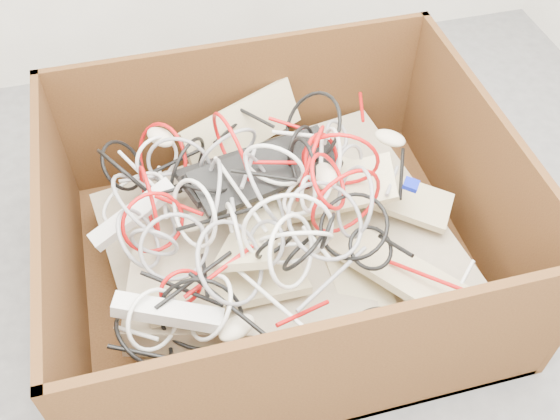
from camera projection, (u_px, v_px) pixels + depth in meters
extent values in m
plane|color=#4F4F51|center=(330.00, 321.00, 2.03)|extent=(3.00, 3.00, 0.00)
cube|color=#381F0E|center=(281.00, 270.00, 2.15)|extent=(1.34, 1.11, 0.03)
cube|color=#381F0E|center=(244.00, 108.00, 2.29)|extent=(1.34, 0.02, 0.56)
cube|color=#381F0E|center=(336.00, 378.00, 1.60)|extent=(1.34, 0.03, 0.56)
cube|color=#381F0E|center=(477.00, 180.00, 2.05)|extent=(0.02, 1.06, 0.56)
cube|color=#381F0E|center=(63.00, 262.00, 1.84)|extent=(0.02, 1.06, 0.56)
cube|color=tan|center=(280.00, 252.00, 2.11)|extent=(1.17, 1.01, 0.22)
cube|color=tan|center=(252.00, 263.00, 1.98)|extent=(0.84, 0.75, 0.23)
cube|color=beige|center=(221.00, 193.00, 2.12)|extent=(0.48, 0.27, 0.16)
cube|color=beige|center=(382.00, 191.00, 2.09)|extent=(0.47, 0.39, 0.08)
cube|color=beige|center=(353.00, 266.00, 1.94)|extent=(0.16, 0.46, 0.07)
cube|color=beige|center=(227.00, 289.00, 1.81)|extent=(0.46, 0.18, 0.10)
cube|color=beige|center=(393.00, 267.00, 1.87)|extent=(0.39, 0.47, 0.11)
cube|color=beige|center=(242.00, 126.00, 2.16)|extent=(0.45, 0.29, 0.16)
cube|color=beige|center=(262.00, 223.00, 1.90)|extent=(0.36, 0.45, 0.21)
cube|color=beige|center=(323.00, 192.00, 2.00)|extent=(0.46, 0.26, 0.20)
cube|color=black|center=(252.00, 167.00, 1.98)|extent=(0.48, 0.29, 0.08)
cube|color=black|center=(266.00, 170.00, 1.92)|extent=(0.48, 0.28, 0.07)
ellipsoid|color=beige|center=(193.00, 222.00, 1.89)|extent=(0.11, 0.07, 0.04)
ellipsoid|color=beige|center=(390.00, 138.00, 2.08)|extent=(0.12, 0.12, 0.04)
ellipsoid|color=beige|center=(237.00, 328.00, 1.66)|extent=(0.12, 0.10, 0.04)
ellipsoid|color=beige|center=(326.00, 176.00, 1.83)|extent=(0.07, 0.11, 0.04)
ellipsoid|color=beige|center=(161.00, 137.00, 2.00)|extent=(0.11, 0.12, 0.04)
ellipsoid|color=black|center=(375.00, 318.00, 1.70)|extent=(0.11, 0.07, 0.04)
cube|color=silver|center=(133.00, 214.00, 1.87)|extent=(0.28, 0.16, 0.12)
cube|color=silver|center=(168.00, 313.00, 1.65)|extent=(0.29, 0.15, 0.10)
cube|color=#0C1BBB|center=(411.00, 185.00, 1.94)|extent=(0.06, 0.06, 0.03)
torus|color=black|center=(128.00, 175.00, 1.98)|extent=(0.18, 0.31, 0.30)
torus|color=#B50C0D|center=(340.00, 160.00, 1.88)|extent=(0.25, 0.13, 0.27)
torus|color=#B50C0D|center=(153.00, 223.00, 1.80)|extent=(0.24, 0.11, 0.24)
torus|color=gray|center=(325.00, 220.00, 1.71)|extent=(0.27, 0.24, 0.17)
torus|color=#B50C0D|center=(162.00, 159.00, 2.02)|extent=(0.21, 0.23, 0.27)
torus|color=silver|center=(210.00, 307.00, 1.69)|extent=(0.19, 0.26, 0.20)
torus|color=black|center=(303.00, 251.00, 1.71)|extent=(0.18, 0.13, 0.17)
torus|color=silver|center=(292.00, 251.00, 1.65)|extent=(0.19, 0.22, 0.26)
torus|color=silver|center=(296.00, 239.00, 1.70)|extent=(0.26, 0.16, 0.23)
torus|color=silver|center=(133.00, 198.00, 1.93)|extent=(0.28, 0.28, 0.11)
torus|color=silver|center=(154.00, 320.00, 1.66)|extent=(0.16, 0.18, 0.21)
torus|color=gray|center=(210.00, 198.00, 1.81)|extent=(0.13, 0.32, 0.31)
torus|color=#B50C0D|center=(149.00, 202.00, 1.90)|extent=(0.05, 0.24, 0.24)
torus|color=gray|center=(179.00, 165.00, 1.98)|extent=(0.28, 0.12, 0.29)
torus|color=gray|center=(265.00, 189.00, 1.81)|extent=(0.14, 0.29, 0.27)
torus|color=black|center=(275.00, 245.00, 1.69)|extent=(0.17, 0.07, 0.16)
torus|color=#B50C0D|center=(231.00, 150.00, 1.92)|extent=(0.10, 0.28, 0.29)
torus|color=black|center=(354.00, 226.00, 1.74)|extent=(0.20, 0.23, 0.14)
torus|color=black|center=(328.00, 231.00, 1.72)|extent=(0.09, 0.13, 0.15)
torus|color=gray|center=(145.00, 206.00, 1.85)|extent=(0.21, 0.35, 0.29)
torus|color=black|center=(312.00, 128.00, 1.96)|extent=(0.22, 0.32, 0.26)
torus|color=silver|center=(235.00, 234.00, 1.79)|extent=(0.02, 0.25, 0.25)
torus|color=gray|center=(354.00, 202.00, 1.79)|extent=(0.10, 0.29, 0.28)
torus|color=#B50C0D|center=(310.00, 164.00, 1.88)|extent=(0.17, 0.29, 0.32)
torus|color=silver|center=(288.00, 230.00, 1.70)|extent=(0.35, 0.08, 0.35)
torus|color=black|center=(301.00, 149.00, 1.95)|extent=(0.13, 0.15, 0.19)
torus|color=#B50C0D|center=(346.00, 202.00, 1.82)|extent=(0.32, 0.09, 0.32)
torus|color=silver|center=(308.00, 194.00, 1.78)|extent=(0.10, 0.10, 0.12)
torus|color=gray|center=(349.00, 166.00, 1.96)|extent=(0.17, 0.11, 0.19)
torus|color=black|center=(205.00, 183.00, 1.89)|extent=(0.22, 0.20, 0.13)
torus|color=silver|center=(194.00, 214.00, 1.76)|extent=(0.14, 0.26, 0.25)
torus|color=silver|center=(307.00, 194.00, 1.84)|extent=(0.19, 0.20, 0.11)
torus|color=gray|center=(337.00, 135.00, 1.99)|extent=(0.10, 0.13, 0.11)
torus|color=black|center=(122.00, 166.00, 2.02)|extent=(0.15, 0.23, 0.20)
torus|color=black|center=(171.00, 189.00, 1.92)|extent=(0.16, 0.13, 0.11)
torus|color=black|center=(302.00, 163.00, 1.83)|extent=(0.05, 0.21, 0.21)
torus|color=black|center=(188.00, 166.00, 1.99)|extent=(0.18, 0.22, 0.27)
torus|color=#B50C0D|center=(322.00, 163.00, 1.87)|extent=(0.20, 0.16, 0.22)
torus|color=#B50C0D|center=(181.00, 288.00, 1.70)|extent=(0.15, 0.07, 0.14)
torus|color=black|center=(144.00, 338.00, 1.70)|extent=(0.18, 0.27, 0.21)
torus|color=#B50C0D|center=(328.00, 181.00, 1.77)|extent=(0.17, 0.22, 0.17)
torus|color=silver|center=(274.00, 166.00, 1.79)|extent=(0.22, 0.15, 0.25)
torus|color=gray|center=(154.00, 243.00, 1.75)|extent=(0.15, 0.09, 0.15)
torus|color=black|center=(200.00, 315.00, 1.69)|extent=(0.31, 0.13, 0.30)
torus|color=silver|center=(332.00, 155.00, 1.92)|extent=(0.04, 0.23, 0.23)
torus|color=gray|center=(231.00, 263.00, 1.67)|extent=(0.20, 0.28, 0.26)
torus|color=gray|center=(228.00, 151.00, 1.95)|extent=(0.27, 0.13, 0.28)
torus|color=gray|center=(266.00, 244.00, 1.75)|extent=(0.14, 0.20, 0.15)
torus|color=gray|center=(174.00, 247.00, 1.72)|extent=(0.26, 0.17, 0.22)
torus|color=silver|center=(157.00, 158.00, 2.00)|extent=(0.20, 0.11, 0.21)
torus|color=black|center=(371.00, 248.00, 1.74)|extent=(0.17, 0.15, 0.09)
torus|color=gray|center=(139.00, 238.00, 1.79)|extent=(0.15, 0.25, 0.21)
cylinder|color=black|center=(401.00, 173.00, 2.01)|extent=(0.10, 0.20, 0.02)
cylinder|color=black|center=(230.00, 129.00, 2.11)|extent=(0.14, 0.16, 0.05)
cylinder|color=#B50C0D|center=(270.00, 162.00, 1.88)|extent=(0.16, 0.03, 0.03)
cylinder|color=silver|center=(163.00, 192.00, 1.96)|extent=(0.02, 0.22, 0.02)
cylinder|color=silver|center=(268.00, 296.00, 1.68)|extent=(0.15, 0.26, 0.04)
cylinder|color=black|center=(264.00, 175.00, 1.79)|extent=(0.18, 0.07, 0.04)
cylinder|color=silver|center=(240.00, 194.00, 1.82)|extent=(0.11, 0.26, 0.09)
cylinder|color=#B50C0D|center=(219.00, 271.00, 1.71)|extent=(0.22, 0.11, 0.05)
cylinder|color=black|center=(182.00, 289.00, 1.70)|extent=(0.21, 0.14, 0.06)
cylinder|color=gray|center=(332.00, 278.00, 1.68)|extent=(0.25, 0.17, 0.02)
cylinder|color=silver|center=(301.00, 135.00, 1.92)|extent=(0.15, 0.13, 0.06)
cylinder|color=black|center=(177.00, 161.00, 2.02)|extent=(0.19, 0.06, 0.04)
cylinder|color=#B50C0D|center=(362.00, 107.00, 2.22)|extent=(0.06, 0.17, 0.03)
cylinder|color=gray|center=(248.00, 168.00, 1.84)|extent=(0.08, 0.13, 0.04)
cylinder|color=black|center=(205.00, 275.00, 1.72)|extent=(0.03, 0.18, 0.07)
cylinder|color=#B50C0D|center=(299.00, 128.00, 2.02)|extent=(0.18, 0.11, 0.05)
cylinder|color=black|center=(230.00, 306.00, 1.64)|extent=(0.18, 0.22, 0.08)
cylinder|color=black|center=(256.00, 118.00, 2.12)|extent=(0.11, 0.11, 0.03)
cylinder|color=black|center=(219.00, 218.00, 1.80)|extent=(0.25, 0.04, 0.08)
cylinder|color=black|center=(194.00, 279.00, 1.69)|extent=(0.23, 0.14, 0.02)
cylinder|color=black|center=(396.00, 246.00, 1.74)|extent=(0.06, 0.12, 0.05)
cylinder|color=black|center=(140.00, 353.00, 1.62)|extent=(0.16, 0.07, 0.06)
cylinder|color=#B50C0D|center=(432.00, 278.00, 1.77)|extent=(0.17, 0.22, 0.09)
cylinder|color=silver|center=(321.00, 155.00, 1.89)|extent=(0.06, 0.13, 0.02)
cylinder|color=gray|center=(235.00, 218.00, 1.79)|extent=(0.03, 0.13, 0.04)
cylinder|color=silver|center=(147.00, 179.00, 1.97)|extent=(0.16, 0.25, 0.06)
cylinder|color=#B50C0D|center=(179.00, 205.00, 1.83)|extent=(0.13, 0.11, 0.02)
cylinder|color=silver|center=(136.00, 333.00, 1.68)|extent=(0.12, 0.08, 0.02)
cylinder|color=silver|center=(316.00, 243.00, 1.73)|extent=(0.05, 0.12, 0.02)
cylinder|color=#B50C0D|center=(303.00, 313.00, 1.64)|extent=(0.16, 0.08, 0.07)
cylinder|color=gray|center=(163.00, 175.00, 1.99)|extent=(0.27, 0.02, 0.03)
cylinder|color=silver|center=(462.00, 283.00, 1.82)|extent=(0.12, 0.11, 0.06)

